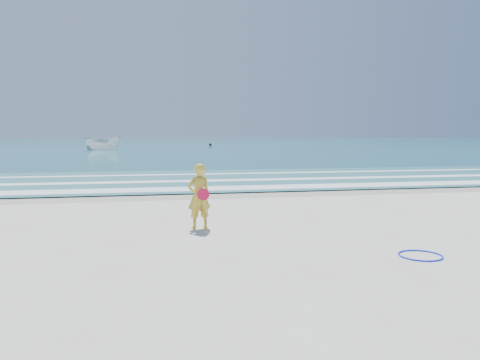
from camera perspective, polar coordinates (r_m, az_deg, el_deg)
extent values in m
plane|color=silver|center=(7.88, 6.59, -10.14)|extent=(400.00, 400.00, 0.00)
cube|color=#B2A893|center=(16.53, -2.89, -1.72)|extent=(400.00, 2.40, 0.00)
cube|color=#19727F|center=(112.26, -9.89, 4.60)|extent=(400.00, 190.00, 0.04)
cube|color=#59B7AD|center=(21.45, -4.79, 0.11)|extent=(400.00, 10.00, 0.01)
cube|color=white|center=(17.80, -3.48, -1.02)|extent=(400.00, 1.40, 0.01)
cube|color=white|center=(20.66, -4.54, -0.08)|extent=(400.00, 0.90, 0.01)
cube|color=white|center=(23.93, -5.44, 0.71)|extent=(400.00, 0.60, 0.01)
torus|color=#0E29FD|center=(8.88, 21.13, -8.58)|extent=(0.97, 0.97, 0.03)
imported|color=silver|center=(61.12, -16.35, 4.38)|extent=(4.85, 3.04, 1.75)
sphere|color=black|center=(76.32, -3.63, 4.34)|extent=(0.44, 0.44, 0.44)
imported|color=gold|center=(10.55, -5.03, -1.98)|extent=(0.60, 0.47, 1.47)
cylinder|color=#FF1644|center=(10.37, -4.49, -1.76)|extent=(0.27, 0.08, 0.27)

